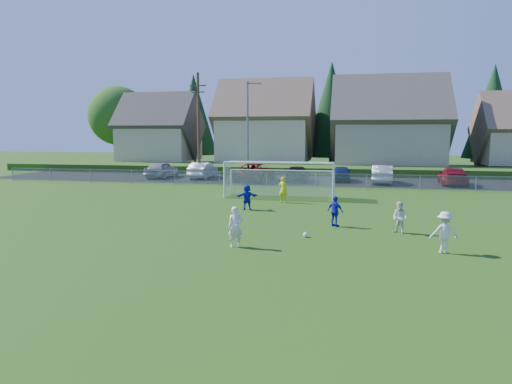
% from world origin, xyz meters
% --- Properties ---
extents(ground, '(160.00, 160.00, 0.00)m').
position_xyz_m(ground, '(0.00, 0.00, 0.00)').
color(ground, '#193D0C').
rests_on(ground, ground).
extents(asphalt_lot, '(60.00, 60.00, 0.00)m').
position_xyz_m(asphalt_lot, '(0.00, 27.50, 0.01)').
color(asphalt_lot, black).
rests_on(asphalt_lot, ground).
extents(grass_embankment, '(70.00, 6.00, 0.80)m').
position_xyz_m(grass_embankment, '(0.00, 35.00, 0.40)').
color(grass_embankment, '#1E420F').
rests_on(grass_embankment, ground).
extents(soccer_ball, '(0.22, 0.22, 0.22)m').
position_xyz_m(soccer_ball, '(2.91, 4.35, 0.11)').
color(soccer_ball, white).
rests_on(soccer_ball, ground).
extents(player_white_a, '(0.68, 0.58, 1.59)m').
position_xyz_m(player_white_a, '(0.40, 2.14, 0.79)').
color(player_white_a, silver).
rests_on(player_white_a, ground).
extents(player_white_b, '(0.87, 0.85, 1.41)m').
position_xyz_m(player_white_b, '(6.89, 5.93, 0.71)').
color(player_white_b, silver).
rests_on(player_white_b, ground).
extents(player_white_c, '(1.02, 0.61, 1.54)m').
position_xyz_m(player_white_c, '(8.15, 2.85, 0.77)').
color(player_white_c, silver).
rests_on(player_white_c, ground).
extents(player_blue_a, '(0.91, 0.77, 1.46)m').
position_xyz_m(player_blue_a, '(4.06, 6.87, 0.73)').
color(player_blue_a, '#131AB4').
rests_on(player_blue_a, ground).
extents(player_blue_b, '(1.40, 0.98, 1.46)m').
position_xyz_m(player_blue_b, '(-1.09, 10.70, 0.73)').
color(player_blue_b, '#131AB4').
rests_on(player_blue_b, ground).
extents(goalkeeper, '(0.71, 0.59, 1.65)m').
position_xyz_m(goalkeeper, '(0.56, 13.80, 0.83)').
color(goalkeeper, yellow).
rests_on(goalkeeper, ground).
extents(car_a, '(2.15, 4.84, 1.62)m').
position_xyz_m(car_a, '(-13.47, 27.31, 0.81)').
color(car_a, '#9C9DA3').
rests_on(car_a, ground).
extents(car_b, '(1.69, 4.74, 1.56)m').
position_xyz_m(car_b, '(-9.39, 27.77, 0.78)').
color(car_b, white).
rests_on(car_b, ground).
extents(car_c, '(3.42, 6.19, 1.64)m').
position_xyz_m(car_c, '(-3.83, 26.22, 0.82)').
color(car_c, '#57090D').
rests_on(car_c, ground).
extents(car_d, '(1.97, 4.79, 1.39)m').
position_xyz_m(car_d, '(-0.02, 26.71, 0.69)').
color(car_d, black).
rests_on(car_d, ground).
extents(car_e, '(1.72, 4.25, 1.45)m').
position_xyz_m(car_e, '(3.93, 27.68, 0.72)').
color(car_e, '#16224E').
rests_on(car_e, ground).
extents(car_f, '(1.91, 4.92, 1.60)m').
position_xyz_m(car_f, '(7.45, 26.60, 0.80)').
color(car_f, silver).
rests_on(car_f, ground).
extents(car_g, '(2.45, 5.25, 1.48)m').
position_xyz_m(car_g, '(13.27, 26.50, 0.74)').
color(car_g, maroon).
rests_on(car_g, ground).
extents(soccer_goal, '(7.42, 1.90, 2.50)m').
position_xyz_m(soccer_goal, '(0.00, 16.05, 1.63)').
color(soccer_goal, white).
rests_on(soccer_goal, ground).
extents(chainlink_fence, '(52.06, 0.06, 1.20)m').
position_xyz_m(chainlink_fence, '(0.00, 22.00, 0.63)').
color(chainlink_fence, gray).
rests_on(chainlink_fence, ground).
extents(streetlight, '(1.38, 0.18, 9.00)m').
position_xyz_m(streetlight, '(-4.45, 26.00, 4.84)').
color(streetlight, slate).
rests_on(streetlight, ground).
extents(utility_pole, '(1.60, 0.26, 10.00)m').
position_xyz_m(utility_pole, '(-9.50, 27.00, 5.15)').
color(utility_pole, '#473321').
rests_on(utility_pole, ground).
extents(houses_row, '(53.90, 11.45, 13.27)m').
position_xyz_m(houses_row, '(1.97, 42.46, 7.33)').
color(houses_row, tan).
rests_on(houses_row, ground).
extents(tree_row, '(65.98, 12.36, 13.80)m').
position_xyz_m(tree_row, '(1.04, 48.74, 6.91)').
color(tree_row, '#382616').
rests_on(tree_row, ground).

